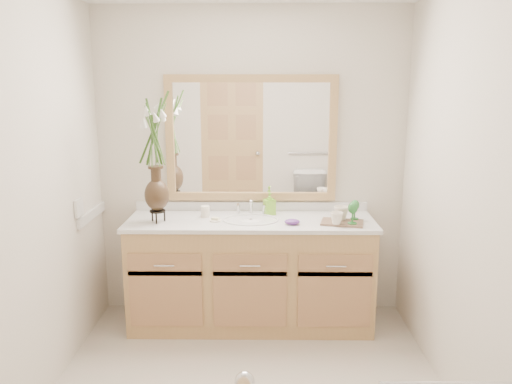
{
  "coord_description": "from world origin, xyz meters",
  "views": [
    {
      "loc": [
        0.08,
        -2.57,
        1.81
      ],
      "look_at": [
        0.04,
        0.65,
        1.12
      ],
      "focal_mm": 35.0,
      "sensor_mm": 36.0,
      "label": 1
    }
  ],
  "objects_px": {
    "tumbler": "(205,212)",
    "soap_bottle": "(270,204)",
    "tray": "(342,222)",
    "flower_vase": "(155,143)"
  },
  "relations": [
    {
      "from": "tumbler",
      "to": "soap_bottle",
      "type": "height_order",
      "value": "soap_bottle"
    },
    {
      "from": "tumbler",
      "to": "tray",
      "type": "height_order",
      "value": "tumbler"
    },
    {
      "from": "soap_bottle",
      "to": "tray",
      "type": "relative_size",
      "value": 0.53
    },
    {
      "from": "tray",
      "to": "flower_vase",
      "type": "bearing_deg",
      "value": -168.07
    },
    {
      "from": "flower_vase",
      "to": "soap_bottle",
      "type": "bearing_deg",
      "value": 15.53
    },
    {
      "from": "tumbler",
      "to": "flower_vase",
      "type": "bearing_deg",
      "value": -156.43
    },
    {
      "from": "flower_vase",
      "to": "soap_bottle",
      "type": "distance_m",
      "value": 0.99
    },
    {
      "from": "flower_vase",
      "to": "soap_bottle",
      "type": "xyz_separation_m",
      "value": [
        0.82,
        0.23,
        -0.5
      ]
    },
    {
      "from": "flower_vase",
      "to": "tumbler",
      "type": "bearing_deg",
      "value": 23.57
    },
    {
      "from": "tumbler",
      "to": "soap_bottle",
      "type": "distance_m",
      "value": 0.5
    }
  ]
}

